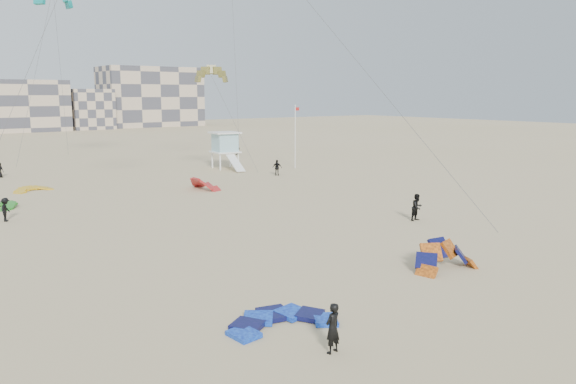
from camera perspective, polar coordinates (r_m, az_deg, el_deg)
ground at (r=22.53m, az=-0.78°, el=-12.42°), size 320.00×320.00×0.00m
kite_ground_blue at (r=21.66m, az=-0.67°, el=-13.37°), size 4.58×4.72×0.71m
kite_ground_orange at (r=29.06m, az=15.66°, el=-7.62°), size 3.80×3.77×3.47m
kite_ground_green at (r=48.35m, az=-27.17°, el=-1.43°), size 3.70×3.54×1.35m
kite_ground_red_far at (r=52.02m, az=-8.45°, el=0.28°), size 3.64×3.50×3.27m
kite_ground_yellow at (r=55.59m, az=-24.49°, el=0.11°), size 3.84×3.98×1.15m
kitesurfer_main at (r=19.28m, az=4.56°, el=-13.62°), size 0.70×0.52×1.74m
kitesurfer_b at (r=39.52m, az=12.98°, el=-1.52°), size 0.95×0.76×1.86m
kitesurfer_c at (r=42.85m, az=-26.76°, el=-1.61°), size 1.04×1.22×1.64m
kitesurfer_d at (r=60.19m, az=-1.11°, el=2.49°), size 1.00×0.98×1.69m
kitesurfer_f at (r=81.24m, az=-5.16°, el=4.36°), size 0.52×1.58×1.69m
kite_fly_olive at (r=59.80m, az=-7.78°, el=11.62°), size 4.28×8.95×10.66m
lifeguard_tower_near at (r=66.22m, az=-6.39°, el=4.21°), size 3.31×6.01×4.29m
flagpole at (r=65.93m, az=0.75°, el=5.79°), size 0.60×0.09×7.40m
condo_east at (r=161.41m, az=-13.79°, el=9.36°), size 26.00×14.00×16.00m
condo_fill_right at (r=151.59m, az=-19.50°, el=7.94°), size 10.00×10.00×10.00m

